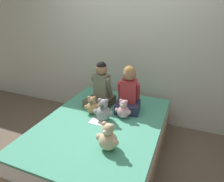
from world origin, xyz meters
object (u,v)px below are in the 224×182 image
Objects in this scene: teddy_bear_held_by_right_child at (123,110)px; sign_card at (98,122)px; child_on_left at (101,89)px; teddy_bear_held_by_left_child at (92,106)px; child_on_right at (129,92)px; bed at (102,139)px; teddy_bear_at_foot_of_bed at (108,138)px; teddy_bear_between_children at (103,111)px.

sign_card is (-0.25, -0.22, -0.11)m from teddy_bear_held_by_right_child.
child_on_left reaches higher than teddy_bear_held_by_left_child.
teddy_bear_held_by_left_child is (-0.42, -0.27, -0.17)m from child_on_right.
bed is 0.47m from teddy_bear_held_by_right_child.
child_on_left is at bearing 127.12° from teddy_bear_at_foot_of_bed.
teddy_bear_held_by_left_child is 0.23m from teddy_bear_between_children.
teddy_bear_at_foot_of_bed is (0.06, -0.85, -0.15)m from child_on_right.
teddy_bear_held_by_right_child is 0.63m from teddy_bear_at_foot_of_bed.
teddy_bear_held_by_left_child is at bearing 137.48° from teddy_bear_at_foot_of_bed.
child_on_left reaches higher than teddy_bear_held_by_right_child.
sign_card is at bearing 134.99° from teddy_bear_at_foot_of_bed.
teddy_bear_held_by_left_child is 0.81× the size of teddy_bear_at_foot_of_bed.
sign_card is at bearing -60.20° from child_on_left.
child_on_left is 2.56× the size of teddy_bear_held_by_left_child.
teddy_bear_between_children is at bearing -47.89° from teddy_bear_held_by_left_child.
bed is 0.71m from child_on_right.
teddy_bear_held_by_left_child is 0.83× the size of teddy_bear_between_children.
teddy_bear_held_by_right_child reaches higher than bed.
teddy_bear_between_children is at bearing 59.05° from sign_card.
child_on_left is 0.99m from teddy_bear_at_foot_of_bed.
child_on_right is 2.53× the size of teddy_bear_held_by_left_child.
child_on_left is (-0.20, 0.43, 0.49)m from bed.
child_on_right reaches higher than teddy_bear_between_children.
child_on_left reaches higher than sign_card.
sign_card is at bearing -138.01° from teddy_bear_held_by_right_child.
child_on_right is at bearing 64.38° from bed.
teddy_bear_at_foot_of_bed is (0.48, -0.58, 0.02)m from teddy_bear_held_by_left_child.
teddy_bear_held_by_right_child is at bearing 44.74° from bed.
child_on_left is 0.31m from teddy_bear_held_by_left_child.
teddy_bear_at_foot_of_bed reaches higher than teddy_bear_held_by_left_child.
bed is 9.26× the size of sign_card.
teddy_bear_held_by_right_child is 0.26m from teddy_bear_between_children.
teddy_bear_held_by_right_child is at bearing -15.96° from teddy_bear_held_by_left_child.
child_on_right is 2.44× the size of teddy_bear_held_by_right_child.
teddy_bear_at_foot_of_bed reaches higher than teddy_bear_between_children.
teddy_bear_held_by_right_child is 0.35m from sign_card.
teddy_bear_held_by_left_child reaches higher than bed.
teddy_bear_held_by_left_child is 0.96× the size of teddy_bear_held_by_right_child.
teddy_bear_between_children is at bearing 88.97° from bed.
bed is at bearing -134.02° from teddy_bear_held_by_right_child.
bed is 6.38× the size of teddy_bear_at_foot_of_bed.
child_on_right is at bearing 102.36° from teddy_bear_at_foot_of_bed.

